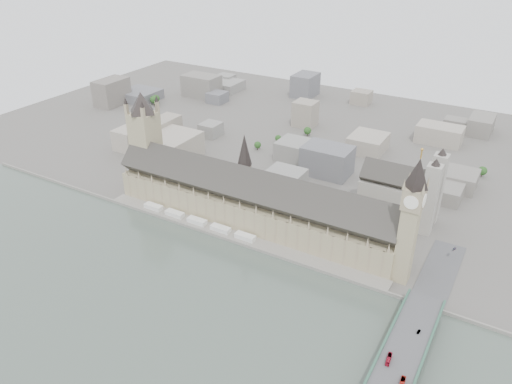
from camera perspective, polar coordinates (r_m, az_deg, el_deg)
The scene contains 17 objects.
ground at distance 433.85m, azimuth -1.90°, elevation -4.75°, with size 900.00×900.00×0.00m, color #595651.
river_thames at distance 338.21m, azimuth -17.60°, elevation -17.89°, with size 600.00×600.00×0.00m, color #4D5B50.
embankment_wall at distance 422.56m, azimuth -2.98°, elevation -5.54°, with size 600.00×1.50×3.00m, color gray.
river_terrace at distance 428.04m, azimuth -2.43°, elevation -5.11°, with size 270.00×15.00×2.00m, color gray.
terrace_tents at distance 446.42m, azimuth -6.75°, elevation -3.30°, with size 118.00×7.00×4.00m.
palace_of_westminster at distance 436.36m, azimuth -0.58°, elevation -1.03°, with size 265.00×40.73×55.44m.
elizabeth_tower at distance 366.36m, azimuth 17.32°, elevation -2.30°, with size 17.00×17.00×107.50m.
victoria_tower at distance 494.04m, azimuth -12.54°, elevation 6.11°, with size 30.00×30.00×100.00m.
central_tower at distance 429.72m, azimuth -1.32°, elevation 3.75°, with size 13.00×13.00×48.00m.
westminster_bridge at distance 320.91m, azimuth 15.65°, elevation -19.35°, with size 25.00×325.00×10.25m, color #474749.
westminster_abbey at distance 461.76m, azimuth 16.27°, elevation -0.17°, with size 68.00×36.00×64.00m.
city_skyline_inland at distance 624.22m, azimuth 10.14°, elevation 7.52°, with size 720.00×360.00×38.00m, color gray, non-canonical shape.
park_trees at distance 478.61m, azimuth 0.87°, elevation -0.26°, with size 110.00×30.00×15.00m, color #1F4719, non-canonical shape.
red_bus_north at distance 318.54m, azimuth 14.93°, elevation -17.96°, with size 2.37×10.13×2.82m, color #A81328.
red_bus_south at distance 307.79m, azimuth 16.34°, elevation -20.28°, with size 2.50×10.69×2.98m, color red.
car_silver at distance 341.20m, azimuth 18.09°, elevation -14.93°, with size 1.38×3.96×1.30m, color gray.
car_approach at distance 424.87m, azimuth 21.70°, elevation -6.08°, with size 1.83×4.51×1.31m, color gray.
Camera 1 is at (194.88, -306.25, 237.61)m, focal length 35.00 mm.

